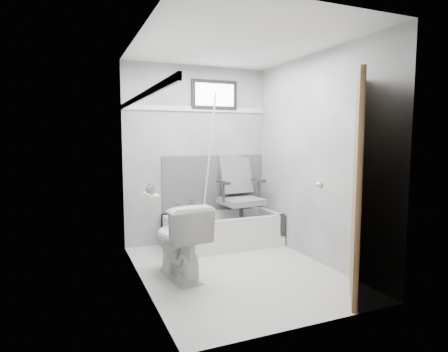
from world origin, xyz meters
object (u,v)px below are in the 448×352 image
toilet (179,241)px  door (405,190)px  office_chair (241,195)px  soap_bottle_b (149,188)px  soap_bottle_a (152,189)px  bathtub (223,230)px

toilet → door: bearing=133.1°
office_chair → toilet: bearing=-146.3°
door → soap_bottle_b: bearing=147.0°
door → toilet: bearing=140.1°
office_chair → soap_bottle_b: office_chair is taller
soap_bottle_b → soap_bottle_a: bearing=-90.0°
office_chair → bathtub: bearing=-177.0°
soap_bottle_a → soap_bottle_b: soap_bottle_a is taller
office_chair → soap_bottle_a: office_chair is taller
bathtub → soap_bottle_b: size_ratio=16.86×
door → soap_bottle_a: bearing=150.1°
soap_bottle_a → bathtub: bearing=43.4°
bathtub → office_chair: size_ratio=1.40×
door → soap_bottle_b: size_ratio=22.48×
door → soap_bottle_a: door is taller
soap_bottle_a → toilet: bearing=36.3°
bathtub → door: size_ratio=0.75×
office_chair → door: 2.32m
office_chair → door: door is taller
toilet → soap_bottle_b: soap_bottle_b is taller
soap_bottle_b → door: bearing=-33.0°
bathtub → soap_bottle_b: 1.69m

